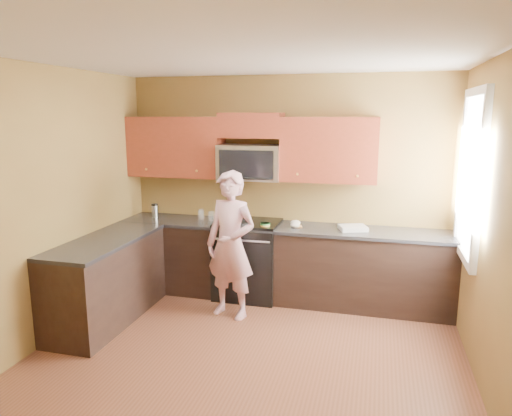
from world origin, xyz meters
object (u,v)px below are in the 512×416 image
(microwave, at_px, (251,179))
(frying_pan, at_px, (238,226))
(woman, at_px, (231,245))
(butter_tub, at_px, (265,228))
(stove, at_px, (248,259))
(travel_mug, at_px, (155,217))

(microwave, bearing_deg, frying_pan, -97.28)
(woman, xyz_separation_m, butter_tub, (0.28, 0.44, 0.10))
(stove, xyz_separation_m, microwave, (0.00, 0.12, 0.97))
(butter_tub, bearing_deg, stove, 145.99)
(woman, bearing_deg, butter_tub, 72.42)
(microwave, distance_m, travel_mug, 1.38)
(microwave, relative_size, travel_mug, 4.32)
(stove, distance_m, frying_pan, 0.54)
(butter_tub, bearing_deg, woman, -122.75)
(butter_tub, bearing_deg, microwave, 130.82)
(stove, height_order, woman, woman)
(woman, height_order, frying_pan, woman)
(microwave, height_order, butter_tub, microwave)
(frying_pan, distance_m, butter_tub, 0.32)
(stove, xyz_separation_m, frying_pan, (-0.05, -0.26, 0.47))
(butter_tub, xyz_separation_m, travel_mug, (-1.53, 0.23, 0.00))
(woman, xyz_separation_m, travel_mug, (-1.24, 0.67, 0.10))
(frying_pan, bearing_deg, travel_mug, -172.35)
(stove, distance_m, travel_mug, 1.34)
(woman, xyz_separation_m, frying_pan, (-0.02, 0.36, 0.13))
(microwave, distance_m, frying_pan, 0.63)
(butter_tub, relative_size, travel_mug, 0.66)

